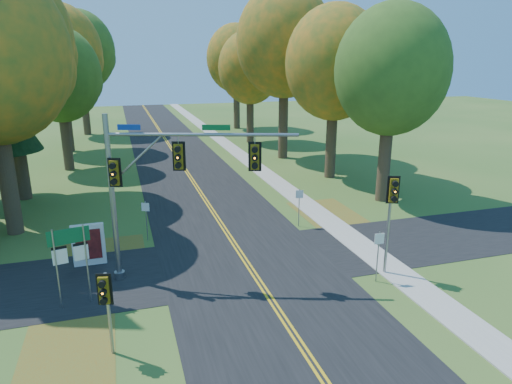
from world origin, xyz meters
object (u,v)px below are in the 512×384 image
object	(u,v)px
traffic_mast	(157,177)
route_sign_cluster	(70,251)
info_kiosk	(89,245)
east_signal_pole	(392,201)

from	to	relation	value
traffic_mast	route_sign_cluster	size ratio (longest dim) A/B	2.32
traffic_mast	route_sign_cluster	xyz separation A→B (m)	(-3.51, -1.19, -2.33)
traffic_mast	info_kiosk	distance (m)	5.37
route_sign_cluster	info_kiosk	world-z (taller)	route_sign_cluster
traffic_mast	route_sign_cluster	distance (m)	4.38
traffic_mast	east_signal_pole	world-z (taller)	traffic_mast
traffic_mast	info_kiosk	xyz separation A→B (m)	(-3.13, 2.44, -3.63)
route_sign_cluster	info_kiosk	distance (m)	3.87
east_signal_pole	info_kiosk	xyz separation A→B (m)	(-12.65, 4.95, -2.47)
traffic_mast	route_sign_cluster	world-z (taller)	traffic_mast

